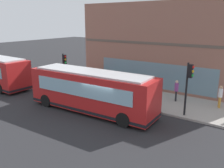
{
  "coord_description": "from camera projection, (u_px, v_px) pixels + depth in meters",
  "views": [
    {
      "loc": [
        -12.77,
        -9.4,
        6.65
      ],
      "look_at": [
        2.77,
        1.41,
        1.56
      ],
      "focal_mm": 38.34,
      "sensor_mm": 36.0,
      "label": 1
    }
  ],
  "objects": [
    {
      "name": "traffic_light_near_corner",
      "position": [
        189.0,
        79.0,
        16.16
      ],
      "size": [
        0.32,
        0.49,
        3.74
      ],
      "color": "black",
      "rests_on": "sidewalk_curb"
    },
    {
      "name": "pedestrian_walking_along_curb",
      "position": [
        220.0,
        95.0,
        18.05
      ],
      "size": [
        0.32,
        0.32,
        1.74
      ],
      "color": "gold",
      "rests_on": "sidewalk_curb"
    },
    {
      "name": "ground",
      "position": [
        106.0,
        116.0,
        17.03
      ],
      "size": [
        120.0,
        120.0,
        0.0
      ],
      "primitive_type": "plane",
      "color": "#262628"
    },
    {
      "name": "newspaper_vending_box",
      "position": [
        97.0,
        83.0,
        23.7
      ],
      "size": [
        0.44,
        0.42,
        0.9
      ],
      "color": "#263F99",
      "rests_on": "sidewalk_curb"
    },
    {
      "name": "pedestrian_by_light_pole",
      "position": [
        176.0,
        89.0,
        19.58
      ],
      "size": [
        0.32,
        0.32,
        1.75
      ],
      "color": "black",
      "rests_on": "sidewalk_curb"
    },
    {
      "name": "sidewalk_curb",
      "position": [
        140.0,
        97.0,
        21.03
      ],
      "size": [
        4.93,
        40.0,
        0.15
      ],
      "primitive_type": "cube",
      "color": "#9E9991",
      "rests_on": "ground"
    },
    {
      "name": "building_corner",
      "position": [
        168.0,
        45.0,
        24.51
      ],
      "size": [
        6.57,
        16.61,
        8.29
      ],
      "color": "#8C5B4C",
      "rests_on": "ground"
    },
    {
      "name": "city_bus_nearside",
      "position": [
        91.0,
        91.0,
        17.64
      ],
      "size": [
        2.95,
        10.13,
        3.07
      ],
      "color": "red",
      "rests_on": "ground"
    },
    {
      "name": "traffic_light_down_block",
      "position": [
        64.0,
        64.0,
        22.86
      ],
      "size": [
        0.32,
        0.49,
        3.41
      ],
      "color": "black",
      "rests_on": "sidewalk_curb"
    }
  ]
}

